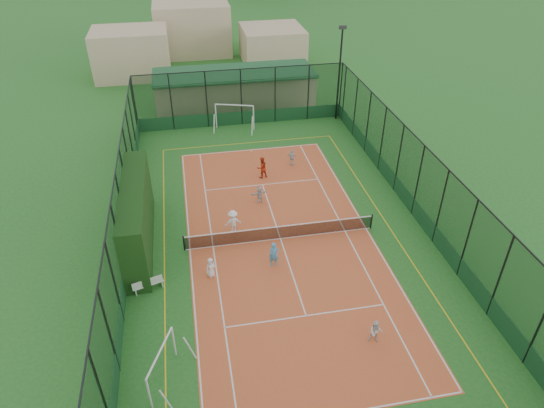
{
  "coord_description": "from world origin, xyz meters",
  "views": [
    {
      "loc": [
        -4.89,
        -22.84,
        18.27
      ],
      "look_at": [
        -0.13,
        2.09,
        1.2
      ],
      "focal_mm": 32.0,
      "sensor_mm": 36.0,
      "label": 1
    }
  ],
  "objects_px": {
    "white_bench": "(148,283)",
    "coach": "(262,168)",
    "child_far_right": "(292,158)",
    "child_far_back": "(259,194)",
    "child_near_mid": "(274,255)",
    "child_far_left": "(233,222)",
    "child_near_left": "(211,268)",
    "futsal_goal_far": "(235,117)",
    "clubhouse": "(235,87)",
    "floodlight_ne": "(339,74)",
    "futsal_goal_near": "(162,366)",
    "child_near_right": "(376,332)"
  },
  "relations": [
    {
      "from": "futsal_goal_near",
      "to": "child_near_mid",
      "type": "bearing_deg",
      "value": -20.84
    },
    {
      "from": "child_near_left",
      "to": "floodlight_ne",
      "type": "bearing_deg",
      "value": 28.1
    },
    {
      "from": "white_bench",
      "to": "child_near_mid",
      "type": "relative_size",
      "value": 1.06
    },
    {
      "from": "futsal_goal_far",
      "to": "child_far_right",
      "type": "height_order",
      "value": "futsal_goal_far"
    },
    {
      "from": "floodlight_ne",
      "to": "child_far_left",
      "type": "distance_m",
      "value": 19.41
    },
    {
      "from": "futsal_goal_near",
      "to": "child_far_right",
      "type": "distance_m",
      "value": 20.13
    },
    {
      "from": "child_far_back",
      "to": "coach",
      "type": "height_order",
      "value": "coach"
    },
    {
      "from": "futsal_goal_far",
      "to": "child_far_back",
      "type": "bearing_deg",
      "value": -71.79
    },
    {
      "from": "clubhouse",
      "to": "child_far_right",
      "type": "distance_m",
      "value": 13.52
    },
    {
      "from": "child_near_mid",
      "to": "child_far_right",
      "type": "height_order",
      "value": "child_near_mid"
    },
    {
      "from": "coach",
      "to": "clubhouse",
      "type": "bearing_deg",
      "value": -107.87
    },
    {
      "from": "child_far_right",
      "to": "floodlight_ne",
      "type": "bearing_deg",
      "value": -108.27
    },
    {
      "from": "child_near_left",
      "to": "child_far_back",
      "type": "relative_size",
      "value": 0.99
    },
    {
      "from": "futsal_goal_near",
      "to": "child_far_right",
      "type": "xyz_separation_m",
      "value": [
        9.71,
        17.64,
        -0.24
      ]
    },
    {
      "from": "floodlight_ne",
      "to": "child_far_left",
      "type": "height_order",
      "value": "floodlight_ne"
    },
    {
      "from": "white_bench",
      "to": "child_far_left",
      "type": "xyz_separation_m",
      "value": [
        5.07,
        4.2,
        0.35
      ]
    },
    {
      "from": "child_near_mid",
      "to": "child_far_left",
      "type": "height_order",
      "value": "child_far_left"
    },
    {
      "from": "futsal_goal_far",
      "to": "child_far_right",
      "type": "xyz_separation_m",
      "value": [
        3.43,
        -7.35,
        -0.43
      ]
    },
    {
      "from": "floodlight_ne",
      "to": "futsal_goal_far",
      "type": "xyz_separation_m",
      "value": [
        -9.34,
        -0.47,
        -3.02
      ]
    },
    {
      "from": "white_bench",
      "to": "futsal_goal_far",
      "type": "relative_size",
      "value": 0.48
    },
    {
      "from": "child_far_right",
      "to": "child_near_right",
      "type": "bearing_deg",
      "value": 109.09
    },
    {
      "from": "white_bench",
      "to": "child_near_left",
      "type": "relative_size",
      "value": 1.34
    },
    {
      "from": "child_near_left",
      "to": "child_near_mid",
      "type": "distance_m",
      "value": 3.58
    },
    {
      "from": "child_near_left",
      "to": "child_near_right",
      "type": "xyz_separation_m",
      "value": [
        7.21,
        -6.02,
        0.04
      ]
    },
    {
      "from": "futsal_goal_far",
      "to": "child_far_left",
      "type": "bearing_deg",
      "value": -80.13
    },
    {
      "from": "futsal_goal_far",
      "to": "coach",
      "type": "xyz_separation_m",
      "value": [
        0.89,
        -8.67,
        -0.28
      ]
    },
    {
      "from": "clubhouse",
      "to": "child_far_left",
      "type": "height_order",
      "value": "clubhouse"
    },
    {
      "from": "child_far_right",
      "to": "child_far_back",
      "type": "distance_m",
      "value": 5.61
    },
    {
      "from": "child_near_left",
      "to": "child_far_back",
      "type": "xyz_separation_m",
      "value": [
        3.84,
        6.77,
        0.0
      ]
    },
    {
      "from": "child_far_right",
      "to": "child_far_left",
      "type": "bearing_deg",
      "value": 73.18
    },
    {
      "from": "floodlight_ne",
      "to": "child_far_left",
      "type": "relative_size",
      "value": 5.2
    },
    {
      "from": "futsal_goal_far",
      "to": "child_near_mid",
      "type": "bearing_deg",
      "value": -72.89
    },
    {
      "from": "child_near_left",
      "to": "coach",
      "type": "xyz_separation_m",
      "value": [
        4.57,
        10.0,
        0.2
      ]
    },
    {
      "from": "clubhouse",
      "to": "child_near_mid",
      "type": "relative_size",
      "value": 9.86
    },
    {
      "from": "child_near_mid",
      "to": "child_far_right",
      "type": "xyz_separation_m",
      "value": [
        3.55,
        11.08,
        -0.1
      ]
    },
    {
      "from": "clubhouse",
      "to": "coach",
      "type": "xyz_separation_m",
      "value": [
        0.14,
        -14.54,
        -0.75
      ]
    },
    {
      "from": "white_bench",
      "to": "child_far_right",
      "type": "relative_size",
      "value": 1.22
    },
    {
      "from": "child_near_mid",
      "to": "child_near_right",
      "type": "xyz_separation_m",
      "value": [
        3.64,
        -6.25,
        -0.12
      ]
    },
    {
      "from": "white_bench",
      "to": "coach",
      "type": "distance_m",
      "value": 13.14
    },
    {
      "from": "child_far_right",
      "to": "child_near_left",
      "type": "bearing_deg",
      "value": 76.62
    },
    {
      "from": "futsal_goal_far",
      "to": "child_far_back",
      "type": "height_order",
      "value": "futsal_goal_far"
    },
    {
      "from": "child_far_left",
      "to": "child_far_right",
      "type": "distance_m",
      "value": 9.32
    },
    {
      "from": "child_near_mid",
      "to": "child_far_left",
      "type": "xyz_separation_m",
      "value": [
        -1.88,
        3.51,
        0.02
      ]
    },
    {
      "from": "child_far_left",
      "to": "child_far_right",
      "type": "height_order",
      "value": "child_far_left"
    },
    {
      "from": "futsal_goal_far",
      "to": "child_near_mid",
      "type": "xyz_separation_m",
      "value": [
        -0.11,
        -18.44,
        -0.32
      ]
    },
    {
      "from": "clubhouse",
      "to": "futsal_goal_near",
      "type": "bearing_deg",
      "value": -102.81
    },
    {
      "from": "white_bench",
      "to": "child_far_back",
      "type": "distance_m",
      "value": 10.21
    },
    {
      "from": "child_near_right",
      "to": "child_far_left",
      "type": "distance_m",
      "value": 11.21
    },
    {
      "from": "child_far_right",
      "to": "coach",
      "type": "relative_size",
      "value": 0.82
    },
    {
      "from": "child_near_left",
      "to": "child_far_left",
      "type": "bearing_deg",
      "value": 37.99
    }
  ]
}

